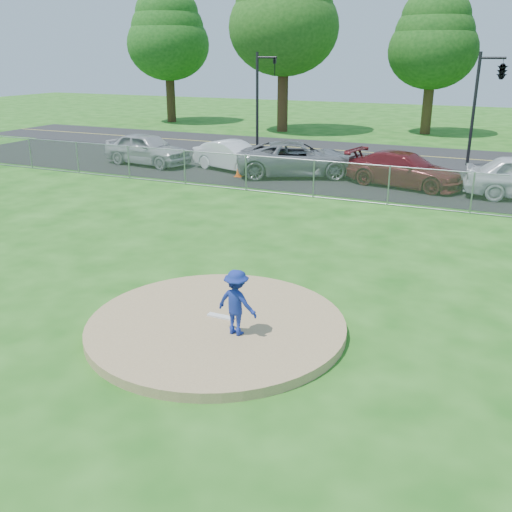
# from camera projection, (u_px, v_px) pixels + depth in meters

# --- Properties ---
(ground) EXTENTS (120.00, 120.00, 0.00)m
(ground) POSITION_uv_depth(u_px,v_px,m) (348.00, 215.00, 20.55)
(ground) COLOR #1A5713
(ground) RESTS_ON ground
(pitchers_mound) EXTENTS (5.40, 5.40, 0.20)m
(pitchers_mound) POSITION_uv_depth(u_px,v_px,m) (217.00, 325.00, 11.94)
(pitchers_mound) COLOR #A08258
(pitchers_mound) RESTS_ON ground
(pitching_rubber) EXTENTS (0.60, 0.15, 0.04)m
(pitching_rubber) POSITION_uv_depth(u_px,v_px,m) (221.00, 316.00, 12.07)
(pitching_rubber) COLOR white
(pitching_rubber) RESTS_ON pitchers_mound
(chain_link_fence) EXTENTS (40.00, 0.06, 1.50)m
(chain_link_fence) POSITION_uv_depth(u_px,v_px,m) (363.00, 183.00, 22.02)
(chain_link_fence) COLOR gray
(chain_link_fence) RESTS_ON ground
(parking_lot) EXTENTS (50.00, 8.00, 0.01)m
(parking_lot) POSITION_uv_depth(u_px,v_px,m) (386.00, 180.00, 26.13)
(parking_lot) COLOR black
(parking_lot) RESTS_ON ground
(street) EXTENTS (60.00, 7.00, 0.01)m
(street) POSITION_uv_depth(u_px,v_px,m) (415.00, 156.00, 32.57)
(street) COLOR black
(street) RESTS_ON ground
(tree_far_left) EXTENTS (6.72, 6.72, 10.74)m
(tree_far_left) POSITION_uv_depth(u_px,v_px,m) (168.00, 34.00, 46.51)
(tree_far_left) COLOR #332212
(tree_far_left) RESTS_ON ground
(tree_left) EXTENTS (7.84, 7.84, 12.53)m
(tree_left) POSITION_uv_depth(u_px,v_px,m) (284.00, 13.00, 40.11)
(tree_left) COLOR #3B2315
(tree_left) RESTS_ON ground
(tree_center) EXTENTS (6.16, 6.16, 9.84)m
(tree_center) POSITION_uv_depth(u_px,v_px,m) (434.00, 39.00, 39.38)
(tree_center) COLOR #3C2A16
(tree_center) RESTS_ON ground
(traffic_signal_left) EXTENTS (1.28, 0.20, 5.60)m
(traffic_signal_left) POSITION_uv_depth(u_px,v_px,m) (261.00, 93.00, 33.14)
(traffic_signal_left) COLOR black
(traffic_signal_left) RESTS_ON ground
(traffic_signal_center) EXTENTS (1.42, 2.48, 5.60)m
(traffic_signal_center) POSITION_uv_depth(u_px,v_px,m) (499.00, 73.00, 27.76)
(traffic_signal_center) COLOR black
(traffic_signal_center) RESTS_ON ground
(pitcher) EXTENTS (0.93, 0.61, 1.34)m
(pitcher) POSITION_uv_depth(u_px,v_px,m) (237.00, 302.00, 11.17)
(pitcher) COLOR navy
(pitcher) RESTS_ON pitchers_mound
(traffic_cone) EXTENTS (0.32, 0.32, 0.63)m
(traffic_cone) POSITION_uv_depth(u_px,v_px,m) (239.00, 170.00, 26.80)
(traffic_cone) COLOR #ED510C
(traffic_cone) RESTS_ON parking_lot
(parked_car_silver) EXTENTS (4.99, 2.49, 1.63)m
(parked_car_silver) POSITION_uv_depth(u_px,v_px,m) (147.00, 149.00, 29.60)
(parked_car_silver) COLOR #ACACB0
(parked_car_silver) RESTS_ON parking_lot
(parked_car_white) EXTENTS (4.60, 2.79, 1.43)m
(parked_car_white) POSITION_uv_depth(u_px,v_px,m) (233.00, 156.00, 28.12)
(parked_car_white) COLOR white
(parked_car_white) RESTS_ON parking_lot
(parked_car_gray) EXTENTS (6.34, 4.84, 1.60)m
(parked_car_gray) POSITION_uv_depth(u_px,v_px,m) (297.00, 159.00, 26.88)
(parked_car_gray) COLOR slate
(parked_car_gray) RESTS_ON parking_lot
(parked_car_darkred) EXTENTS (5.40, 3.12, 1.47)m
(parked_car_darkred) POSITION_uv_depth(u_px,v_px,m) (405.00, 170.00, 24.71)
(parked_car_darkred) COLOR maroon
(parked_car_darkred) RESTS_ON parking_lot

